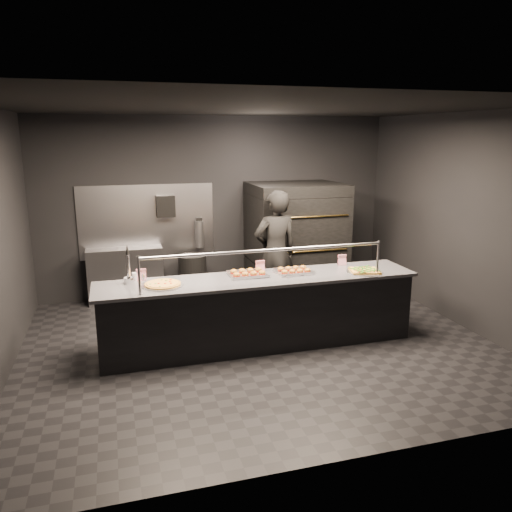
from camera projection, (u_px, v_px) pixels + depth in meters
name	position (u px, v px, depth m)	size (l,w,h in m)	color
room	(257.00, 232.00, 6.24)	(6.04, 6.00, 3.00)	black
service_counter	(259.00, 311.00, 6.44)	(4.10, 0.78, 1.37)	black
pizza_oven	(295.00, 239.00, 8.42)	(1.50, 1.23, 1.91)	black
prep_shelf	(126.00, 275.00, 8.18)	(1.20, 0.35, 0.90)	#99999E
towel_dispenser	(165.00, 206.00, 8.17)	(0.30, 0.20, 0.35)	black
fire_extinguisher	(199.00, 234.00, 8.45)	(0.14, 0.14, 0.51)	#B2B2B7
beer_tap	(129.00, 272.00, 6.05)	(0.13, 0.18, 0.49)	silver
round_pizza	(163.00, 284.00, 5.99)	(0.50, 0.50, 0.03)	silver
slider_tray_a	(248.00, 273.00, 6.41)	(0.50, 0.38, 0.08)	silver
slider_tray_b	(294.00, 271.00, 6.54)	(0.54, 0.46, 0.07)	silver
square_pizza	(364.00, 271.00, 6.57)	(0.46, 0.46, 0.05)	silver
condiment_jar	(137.00, 277.00, 6.18)	(0.16, 0.06, 0.11)	silver
tent_cards	(252.00, 266.00, 6.57)	(2.85, 0.04, 0.15)	white
trash_bin	(193.00, 278.00, 8.26)	(0.46, 0.46, 0.77)	black
worker	(275.00, 253.00, 7.56)	(0.69, 0.45, 1.89)	black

